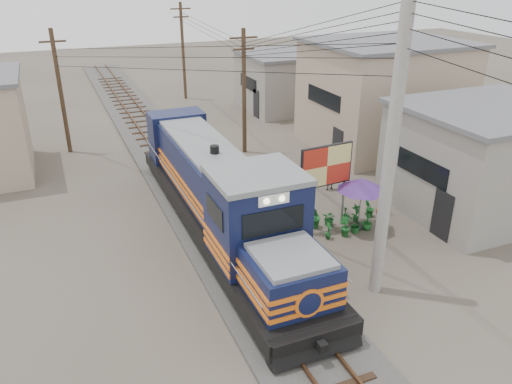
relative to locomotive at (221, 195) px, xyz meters
name	(u,v)px	position (x,y,z in m)	size (l,w,h in m)	color
ground	(275,306)	(0.00, -5.18, -1.73)	(120.00, 120.00, 0.00)	#473F35
ballast	(190,188)	(0.00, 4.82, -1.65)	(3.60, 70.00, 0.16)	#595651
track	(189,184)	(0.00, 4.82, -1.47)	(1.15, 70.00, 0.12)	#51331E
locomotive	(221,195)	(0.00, 0.00, 0.00)	(2.94, 15.99, 3.96)	black
utility_pole_main	(391,151)	(3.50, -5.68, 3.27)	(0.40, 0.40, 10.00)	#9E9B93
wooden_pole_mid	(244,90)	(4.50, 8.82, 1.95)	(1.60, 0.24, 7.00)	#4C3826
wooden_pole_far	(183,50)	(4.80, 22.82, 2.20)	(1.60, 0.24, 7.50)	#4C3826
wooden_pole_left	(60,90)	(-5.00, 12.82, 1.95)	(1.60, 0.24, 7.00)	#4C3826
power_lines	(186,33)	(-0.14, 3.32, 5.83)	(9.65, 19.00, 3.30)	black
shophouse_front	(486,159)	(11.50, -2.18, 0.63)	(7.35, 6.30, 4.70)	gray
shophouse_mid	(383,95)	(12.50, 6.82, 1.38)	(8.40, 7.35, 6.20)	tan
shophouse_back	(285,81)	(11.00, 16.82, 0.38)	(6.30, 6.30, 4.20)	gray
billboard	(326,168)	(4.08, -1.13, 0.96)	(2.35, 0.29, 3.64)	#99999E
market_umbrella	(362,185)	(5.41, -1.78, 0.27)	(2.42, 2.42, 2.27)	black
vendor	(330,175)	(6.31, 2.15, -0.96)	(0.56, 0.37, 1.53)	black
plant_nursery	(348,219)	(5.02, -1.57, -1.32)	(3.23, 1.85, 1.02)	#185722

